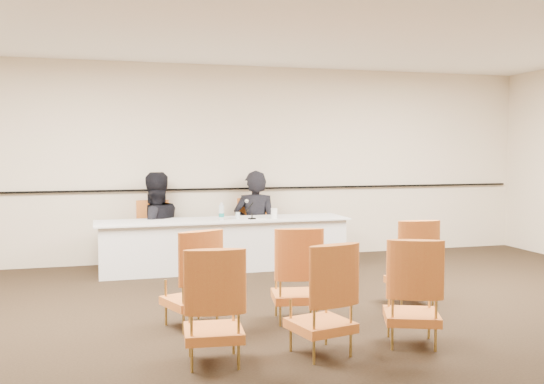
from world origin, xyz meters
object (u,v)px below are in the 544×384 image
at_px(aud_chair_back_mid, 321,298).
at_px(aud_chair_back_left, 213,305).
at_px(panelist_main_chair, 255,230).
at_px(panelist_second_chair, 154,233).
at_px(aud_chair_front_mid, 296,274).
at_px(panel_table, 224,244).
at_px(microphone, 252,210).
at_px(aud_chair_front_right, 411,261).
at_px(water_bottle, 222,211).
at_px(coffee_cup, 274,213).
at_px(panelist_main, 255,230).
at_px(drinking_glass, 238,216).
at_px(aud_chair_front_left, 191,278).
at_px(panelist_second, 154,234).
at_px(aud_chair_back_right, 412,291).

bearing_deg(aud_chair_back_mid, aud_chair_back_left, 164.52).
height_order(panelist_main_chair, panelist_second_chair, same).
relative_size(aud_chair_front_mid, aud_chair_back_mid, 1.00).
distance_m(panel_table, microphone, 0.64).
bearing_deg(microphone, aud_chair_front_right, -78.72).
relative_size(water_bottle, aud_chair_front_mid, 0.26).
bearing_deg(coffee_cup, microphone, -173.38).
distance_m(panelist_main, water_bottle, 0.98).
relative_size(panelist_main_chair, coffee_cup, 6.53).
xyz_separation_m(panelist_second_chair, drinking_glass, (1.14, -0.56, 0.29)).
relative_size(panelist_second_chair, aud_chair_front_left, 1.00).
bearing_deg(aud_chair_back_left, aud_chair_back_mid, 3.68).
bearing_deg(water_bottle, coffee_cup, -0.44).
height_order(aud_chair_front_left, aud_chair_back_left, same).
relative_size(panelist_main, aud_chair_front_left, 1.94).
bearing_deg(aud_chair_front_right, aud_chair_front_left, -170.05).
height_order(panelist_main_chair, aud_chair_back_mid, same).
relative_size(panelist_main_chair, aud_chair_back_left, 1.00).
bearing_deg(panelist_second_chair, aud_chair_front_left, -88.89).
distance_m(aud_chair_front_left, aud_chair_back_mid, 1.42).
height_order(panelist_second, panelist_second_chair, panelist_second).
bearing_deg(drinking_glass, panelist_second_chair, 153.72).
bearing_deg(drinking_glass, panelist_main_chair, 54.94).
xyz_separation_m(aud_chair_back_left, aud_chair_back_right, (1.75, 0.00, 0.00)).
relative_size(water_bottle, coffee_cup, 1.71).
height_order(panel_table, panelist_main, panelist_main).
distance_m(panelist_second, aud_chair_back_right, 4.67).
bearing_deg(aud_chair_back_right, aud_chair_front_mid, 149.20).
bearing_deg(panelist_second_chair, aud_chair_front_mid, -71.69).
xyz_separation_m(coffee_cup, aud_chair_front_left, (-1.57, -2.60, -0.31)).
relative_size(panelist_main_chair, microphone, 3.35).
relative_size(panelist_second_chair, drinking_glass, 9.50).
height_order(aud_chair_back_left, aud_chair_back_mid, same).
relative_size(aud_chair_back_mid, aud_chair_back_right, 1.00).
relative_size(panelist_second_chair, aud_chair_front_right, 1.00).
bearing_deg(coffee_cup, panelist_second, 159.25).
distance_m(aud_chair_front_left, aud_chair_front_mid, 1.04).
distance_m(coffee_cup, aud_chair_back_left, 3.97).
height_order(panelist_second, water_bottle, panelist_second).
distance_m(panelist_main, coffee_cup, 0.73).
bearing_deg(aud_chair_front_right, aud_chair_back_mid, -134.78).
xyz_separation_m(panelist_main, coffee_cup, (0.12, -0.64, 0.32)).
bearing_deg(aud_chair_back_right, panelist_second, 135.24).
xyz_separation_m(panel_table, panelist_second_chair, (-0.94, 0.53, 0.12)).
height_order(panelist_main_chair, aud_chair_front_left, same).
xyz_separation_m(panelist_second, coffee_cup, (1.66, -0.63, 0.32)).
height_order(panel_table, aud_chair_front_left, aud_chair_front_left).
xyz_separation_m(aud_chair_front_left, aud_chair_back_right, (1.78, -1.05, 0.00)).
bearing_deg(panelist_second_chair, panelist_second, 0.00).
relative_size(microphone, water_bottle, 1.14).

